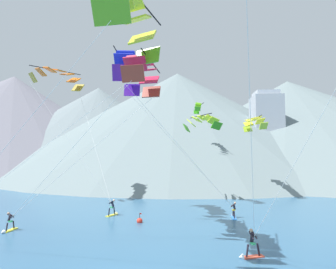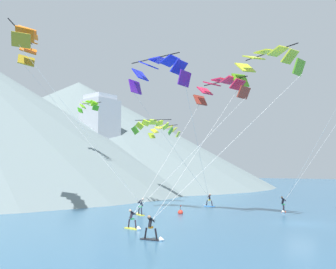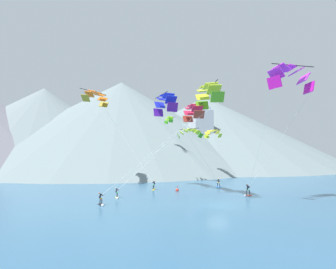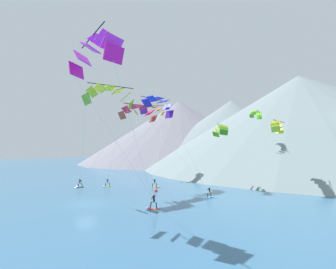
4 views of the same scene
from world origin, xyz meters
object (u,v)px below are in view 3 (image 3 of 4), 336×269
Objects in this scene: kitesurfer_far_right at (218,184)px; parafoil_kite_far_left at (208,94)px; kitesurfer_far_left at (101,201)px; parafoil_kite_distant_mid_solo at (169,119)px; kitesurfer_near_trail at (154,186)px; parafoil_kite_distant_low_drift at (190,132)px; parafoil_kite_distant_high_outer at (213,133)px; parafoil_kite_mid_center at (193,111)px; race_marker_buoy at (177,190)px; kitesurfer_near_lead at (247,192)px; parafoil_kite_far_right at (165,102)px; kitesurfer_mid_center at (117,195)px; parafoil_kite_near_lead at (290,76)px; parafoil_kite_near_trail at (97,97)px.

parafoil_kite_far_left is (-8.45, -12.20, 14.40)m from kitesurfer_far_right.
kitesurfer_far_left is 40.53m from parafoil_kite_distant_mid_solo.
kitesurfer_far_left is 0.11× the size of parafoil_kite_far_left.
parafoil_kite_distant_low_drift is at bearing 35.09° from kitesurfer_near_trail.
kitesurfer_far_right is 16.91m from parafoil_kite_distant_high_outer.
parafoil_kite_distant_low_drift is at bearing 68.05° from parafoil_kite_mid_center.
race_marker_buoy is at bearing -135.78° from parafoil_kite_distant_high_outer.
parafoil_kite_distant_high_outer is (13.89, 18.96, -1.89)m from parafoil_kite_mid_center.
kitesurfer_far_right is 0.11× the size of parafoil_kite_far_left.
parafoil_kite_mid_center is 0.82× the size of parafoil_kite_far_left.
race_marker_buoy is at bearing 136.86° from kitesurfer_near_lead.
parafoil_kite_far_right is 12.50m from parafoil_kite_distant_low_drift.
kitesurfer_far_left reaches higher than kitesurfer_mid_center.
parafoil_kite_mid_center is at bearing -101.93° from parafoil_kite_distant_mid_solo.
parafoil_kite_far_left is at bearing -7.68° from kitesurfer_far_left.
parafoil_kite_mid_center is at bearing -78.72° from race_marker_buoy.
parafoil_kite_far_left reaches higher than parafoil_kite_mid_center.
kitesurfer_mid_center is at bearing 58.85° from kitesurfer_far_left.
parafoil_kite_distant_mid_solo is (6.08, 33.74, 0.48)m from parafoil_kite_far_left.
parafoil_kite_near_lead is 40.06m from parafoil_kite_distant_mid_solo.
kitesurfer_far_right is at bearing -69.96° from parafoil_kite_distant_low_drift.
parafoil_kite_near_lead is at bearing -59.11° from race_marker_buoy.
kitesurfer_far_right is at bearing -16.40° from parafoil_kite_near_trail.
kitesurfer_far_right is (20.00, 6.03, 0.05)m from kitesurfer_mid_center.
kitesurfer_far_left is at bearing 160.32° from parafoil_kite_near_lead.
parafoil_kite_near_trail reaches higher than kitesurfer_far_right.
kitesurfer_near_trail is 0.11× the size of parafoil_kite_near_lead.
kitesurfer_mid_center is 18.27m from parafoil_kite_far_right.
kitesurfer_near_trail is 0.11× the size of parafoil_kite_near_trail.
parafoil_kite_near_lead reaches higher than parafoil_kite_distant_low_drift.
parafoil_kite_distant_low_drift is (-8.11, -4.61, -0.40)m from parafoil_kite_distant_high_outer.
parafoil_kite_near_trail reaches higher than parafoil_kite_distant_mid_solo.
kitesurfer_near_trail is at bearing 178.99° from kitesurfer_far_right.
kitesurfer_far_left is 0.11× the size of parafoil_kite_near_lead.
parafoil_kite_far_left is 11.60m from parafoil_kite_far_right.
kitesurfer_far_left is 21.16m from parafoil_kite_far_right.
parafoil_kite_near_trail reaches higher than race_marker_buoy.
parafoil_kite_distant_low_drift is (-2.81, 25.68, -5.62)m from parafoil_kite_near_lead.
kitesurfer_mid_center is 11.21m from race_marker_buoy.
parafoil_kite_distant_high_outer reaches higher than race_marker_buoy.
race_marker_buoy is (-6.69, -9.80, -10.67)m from parafoil_kite_distant_low_drift.
parafoil_kite_far_right reaches higher than race_marker_buoy.
parafoil_kite_distant_low_drift reaches higher than kitesurfer_near_lead.
kitesurfer_near_lead is 20.51m from parafoil_kite_distant_low_drift.
parafoil_kite_near_lead is 10.75m from parafoil_kite_far_left.
parafoil_kite_distant_mid_solo is at bearing 64.27° from kitesurfer_near_trail.
kitesurfer_far_left is at bearing -138.64° from parafoil_kite_distant_low_drift.
kitesurfer_near_lead is 25.52m from parafoil_kite_distant_high_outer.
parafoil_kite_near_lead is at bearing -48.04° from parafoil_kite_near_trail.
parafoil_kite_mid_center reaches higher than parafoil_kite_distant_low_drift.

